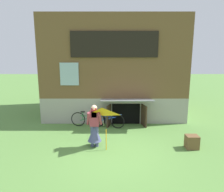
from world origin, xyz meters
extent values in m
plane|color=#56843D|center=(0.00, 0.00, 0.00)|extent=(60.00, 60.00, 0.00)
cube|color=#9E998E|center=(0.00, 5.40, 0.65)|extent=(7.45, 4.81, 1.31)
cube|color=brown|center=(0.00, 5.40, 3.36)|extent=(7.45, 4.81, 4.09)
cube|color=black|center=(0.00, 2.96, 3.94)|extent=(4.14, 0.08, 1.21)
cube|color=#9EB7C6|center=(0.00, 2.98, 3.94)|extent=(3.98, 0.04, 1.09)
cube|color=#9EB7C6|center=(-2.17, 2.97, 2.54)|extent=(0.90, 0.06, 1.10)
cube|color=black|center=(0.60, 2.98, 0.53)|extent=(1.40, 0.03, 1.05)
cube|color=#3D2B1E|center=(-0.25, 2.70, 0.53)|extent=(0.24, 0.69, 1.05)
cube|color=#3D2B1E|center=(1.45, 2.70, 0.53)|extent=(0.21, 0.70, 1.05)
cube|color=gray|center=(0.60, 2.45, 1.36)|extent=(2.45, 1.09, 0.18)
cylinder|color=#474C75|center=(-0.85, 0.35, 0.41)|extent=(0.14, 0.14, 0.83)
cylinder|color=#474C75|center=(-0.69, 0.35, 0.41)|extent=(0.14, 0.14, 0.83)
cone|color=#474C75|center=(-0.77, 0.35, 0.54)|extent=(0.52, 0.52, 0.62)
cube|color=#993847|center=(-0.77, 0.35, 1.12)|extent=(0.34, 0.20, 0.58)
cylinder|color=#993847|center=(-0.99, 0.25, 1.15)|extent=(0.17, 0.33, 0.54)
cylinder|color=#993847|center=(-0.55, 0.25, 1.15)|extent=(0.17, 0.33, 0.54)
cube|color=maroon|center=(-0.77, 0.29, 1.36)|extent=(0.20, 0.08, 0.36)
sphere|color=#D8AD8E|center=(-0.77, 0.35, 1.52)|extent=(0.22, 0.22, 0.22)
pyramid|color=orange|center=(-0.45, -0.22, 1.29)|extent=(0.95, 0.78, 0.51)
cylinder|color=beige|center=(-0.42, 0.10, 1.02)|extent=(0.01, 0.63, 0.43)
cylinder|color=orange|center=(-0.32, 0.05, 0.40)|extent=(0.03, 0.03, 0.80)
torus|color=black|center=(0.15, 2.33, 0.35)|extent=(0.68, 0.27, 0.70)
torus|color=black|center=(-0.75, 2.64, 0.35)|extent=(0.68, 0.27, 0.70)
cylinder|color=#284CB2|center=(-0.30, 2.48, 0.53)|extent=(0.69, 0.26, 0.04)
cylinder|color=#284CB2|center=(-0.30, 2.48, 0.42)|extent=(0.75, 0.29, 0.29)
cylinder|color=#284CB2|center=(-0.53, 2.56, 0.53)|extent=(0.04, 0.04, 0.40)
cube|color=black|center=(-0.53, 2.56, 0.73)|extent=(0.20, 0.08, 0.05)
cylinder|color=#284CB2|center=(0.15, 2.33, 0.70)|extent=(0.43, 0.17, 0.03)
torus|color=black|center=(-0.81, 2.53, 0.35)|extent=(0.71, 0.13, 0.71)
torus|color=black|center=(-1.77, 2.65, 0.35)|extent=(0.71, 0.13, 0.71)
cylinder|color=#287A3D|center=(-1.29, 2.59, 0.54)|extent=(0.72, 0.13, 0.04)
cylinder|color=#287A3D|center=(-1.29, 2.59, 0.42)|extent=(0.79, 0.14, 0.29)
cylinder|color=#287A3D|center=(-1.53, 2.62, 0.54)|extent=(0.04, 0.04, 0.40)
cube|color=black|center=(-1.53, 2.62, 0.73)|extent=(0.20, 0.08, 0.05)
cylinder|color=#287A3D|center=(-0.81, 2.53, 0.70)|extent=(0.44, 0.08, 0.03)
cube|color=brown|center=(2.89, 0.19, 0.25)|extent=(0.46, 0.39, 0.50)
camera|label=1|loc=(-0.11, -7.09, 3.48)|focal=33.29mm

